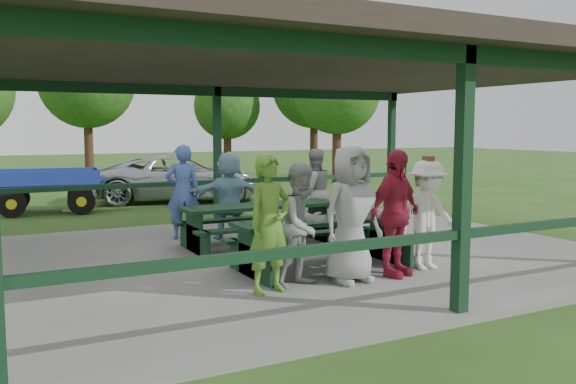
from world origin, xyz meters
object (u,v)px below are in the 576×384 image
contestant_grey_mid (351,214)px  contestant_white_fedora (427,215)px  contestant_red (395,213)px  picnic_table_near (321,237)px  picnic_table_far (260,219)px  farm_trailer (48,190)px  spectator_blue (183,192)px  contestant_green (270,224)px  contestant_grey_left (303,225)px  spectator_grey (314,191)px  pickup_truck (180,178)px  spectator_lblue (229,195)px

contestant_grey_mid → contestant_white_fedora: bearing=-1.6°
contestant_grey_mid → contestant_red: bearing=-6.4°
picnic_table_near → picnic_table_far: bearing=92.2°
picnic_table_near → contestant_white_fedora: bearing=-29.1°
farm_trailer → spectator_blue: bearing=-64.7°
picnic_table_far → contestant_grey_mid: bearing=-89.7°
contestant_green → contestant_red: 1.96m
contestant_green → spectator_blue: bearing=74.5°
contestant_grey_left → contestant_red: contestant_red is taller
picnic_table_near → picnic_table_far: (-0.08, 2.00, 0.00)m
spectator_grey → pickup_truck: spectator_grey is taller
picnic_table_far → contestant_grey_left: size_ratio=1.70×
contestant_green → farm_trailer: size_ratio=0.51×
spectator_lblue → picnic_table_far: bearing=115.2°
pickup_truck → contestant_red: bearing=-164.9°
contestant_green → contestant_grey_mid: bearing=-13.9°
picnic_table_far → contestant_grey_left: (-0.66, -2.76, 0.34)m
contestant_red → spectator_grey: size_ratio=1.07×
farm_trailer → contestant_green: bearing=-73.0°
contestant_red → spectator_lblue: 3.98m
contestant_grey_mid → spectator_lblue: bearing=86.3°
picnic_table_far → pickup_truck: 8.05m
contestant_grey_left → contestant_white_fedora: 2.11m
picnic_table_far → spectator_lblue: (-0.18, 0.98, 0.35)m
contestant_grey_left → spectator_blue: spectator_blue is taller
contestant_green → farm_trailer: (-1.55, 9.97, -0.38)m
contestant_grey_mid → contestant_grey_left: bearing=162.5°
picnic_table_far → spectator_lblue: bearing=100.7°
picnic_table_far → spectator_blue: size_ratio=1.56×
contestant_grey_mid → contestant_white_fedora: contestant_grey_mid is taller
spectator_blue → spectator_lblue: bearing=165.3°
contestant_green → spectator_grey: contestant_green is taller
picnic_table_near → spectator_lblue: bearing=95.0°
spectator_blue → pickup_truck: (2.06, 6.61, -0.30)m
contestant_red → spectator_lblue: (-0.94, 3.86, -0.07)m
picnic_table_far → spectator_blue: 1.72m
picnic_table_far → farm_trailer: size_ratio=0.80×
contestant_grey_left → contestant_grey_mid: 0.70m
picnic_table_near → spectator_grey: bearing=61.8°
contestant_white_fedora → spectator_lblue: contestant_white_fedora is taller
picnic_table_far → contestant_grey_mid: (0.02, -2.89, 0.46)m
contestant_green → pickup_truck: (2.29, 10.83, -0.29)m
contestant_red → spectator_grey: 3.80m
contestant_green → contestant_white_fedora: contestant_green is taller
contestant_grey_mid → spectator_blue: size_ratio=1.05×
spectator_lblue → spectator_grey: spectator_grey is taller
spectator_lblue → pickup_truck: bearing=-85.8°
contestant_grey_left → picnic_table_far: bearing=58.0°
spectator_lblue → spectator_blue: spectator_blue is taller
picnic_table_near → farm_trailer: farm_trailer is taller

